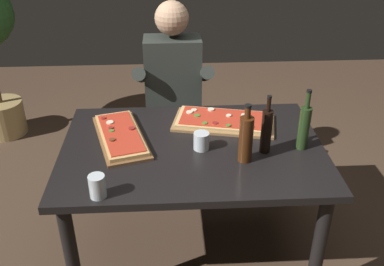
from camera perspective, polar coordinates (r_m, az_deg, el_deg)
name	(u,v)px	position (r m, az deg, el deg)	size (l,w,h in m)	color
ground_plane	(192,247)	(2.79, 0.06, -14.75)	(6.40, 6.40, 0.00)	#4C3828
dining_table	(193,161)	(2.38, 0.07, -3.63)	(1.40, 0.96, 0.74)	black
pizza_rectangular_front	(224,121)	(2.54, 4.17, 1.60)	(0.63, 0.41, 0.05)	olive
pizza_rectangular_left	(121,135)	(2.42, -9.34, -0.32)	(0.37, 0.59, 0.05)	brown
wine_bottle_dark	(246,138)	(2.16, 7.08, -0.67)	(0.07, 0.07, 0.31)	#47230F
oil_bottle_amber	(266,130)	(2.25, 9.72, 0.36)	(0.06, 0.06, 0.32)	black
vinegar_bottle_green	(304,126)	(2.33, 14.50, 0.86)	(0.06, 0.06, 0.33)	#233819
tumbler_near_camera	(97,186)	(1.99, -12.31, -6.85)	(0.08, 0.08, 0.11)	silver
tumbler_far_side	(201,142)	(2.29, 1.23, -1.17)	(0.08, 0.08, 0.09)	silver
diner_chair	(174,115)	(3.20, -2.39, 2.39)	(0.44, 0.44, 0.87)	black
seated_diner	(173,90)	(2.98, -2.45, 5.70)	(0.53, 0.41, 1.33)	#23232D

